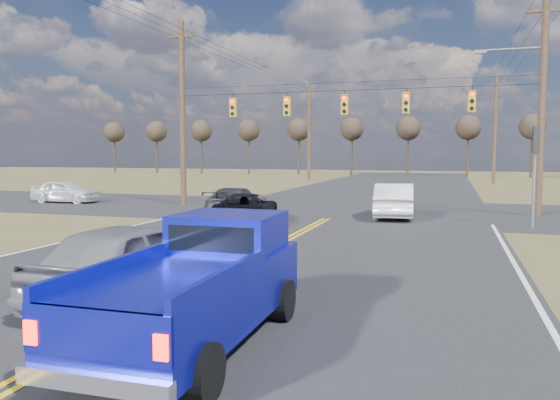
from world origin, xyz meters
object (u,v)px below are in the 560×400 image
(pickup_truck, at_px, (201,285))
(white_car_queue, at_px, (394,201))
(black_suv, at_px, (246,208))
(cross_car_west, at_px, (65,191))
(dgrey_car_queue, at_px, (235,202))
(silver_suv, at_px, (131,260))

(pickup_truck, relative_size, white_car_queue, 1.07)
(black_suv, xyz_separation_m, cross_car_west, (-13.30, 5.43, 0.04))
(white_car_queue, bearing_deg, pickup_truck, 81.41)
(dgrey_car_queue, height_order, cross_car_west, dgrey_car_queue)
(pickup_truck, height_order, white_car_queue, pickup_truck)
(black_suv, bearing_deg, white_car_queue, -154.61)
(silver_suv, xyz_separation_m, white_car_queue, (3.55, 15.51, -0.03))
(dgrey_car_queue, xyz_separation_m, cross_car_west, (-12.02, 3.57, -0.01))
(black_suv, bearing_deg, pickup_truck, 99.08)
(black_suv, relative_size, cross_car_west, 1.14)
(pickup_truck, xyz_separation_m, white_car_queue, (1.18, 17.33, -0.14))
(pickup_truck, bearing_deg, cross_car_west, 132.42)
(black_suv, bearing_deg, silver_suv, 90.88)
(silver_suv, relative_size, cross_car_west, 1.19)
(white_car_queue, relative_size, cross_car_west, 1.19)
(silver_suv, bearing_deg, pickup_truck, 144.67)
(dgrey_car_queue, bearing_deg, cross_car_west, -23.97)
(pickup_truck, relative_size, black_suv, 1.12)
(pickup_truck, distance_m, dgrey_car_queue, 16.38)
(dgrey_car_queue, bearing_deg, black_suv, 116.91)
(pickup_truck, relative_size, dgrey_car_queue, 1.08)
(silver_suv, height_order, black_suv, silver_suv)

